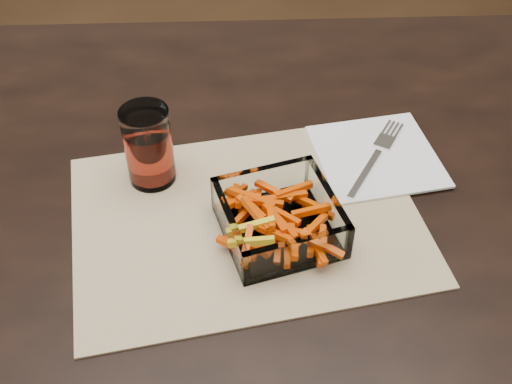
% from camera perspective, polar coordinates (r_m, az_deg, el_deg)
% --- Properties ---
extents(dining_table, '(1.60, 0.90, 0.75)m').
position_cam_1_polar(dining_table, '(0.95, 3.03, -3.15)').
color(dining_table, black).
rests_on(dining_table, ground).
extents(placemat, '(0.50, 0.40, 0.00)m').
position_cam_1_polar(placemat, '(0.84, -0.83, -2.37)').
color(placemat, tan).
rests_on(placemat, dining_table).
extents(glass_bowl, '(0.17, 0.17, 0.05)m').
position_cam_1_polar(glass_bowl, '(0.81, 2.07, -2.50)').
color(glass_bowl, white).
rests_on(glass_bowl, placemat).
extents(tumbler, '(0.07, 0.07, 0.11)m').
position_cam_1_polar(tumbler, '(0.87, -9.51, 3.85)').
color(tumbler, white).
rests_on(tumbler, placemat).
extents(napkin, '(0.19, 0.19, 0.00)m').
position_cam_1_polar(napkin, '(0.94, 10.67, 3.17)').
color(napkin, white).
rests_on(napkin, placemat).
extents(fork, '(0.11, 0.17, 0.00)m').
position_cam_1_polar(fork, '(0.94, 10.65, 3.25)').
color(fork, silver).
rests_on(fork, napkin).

